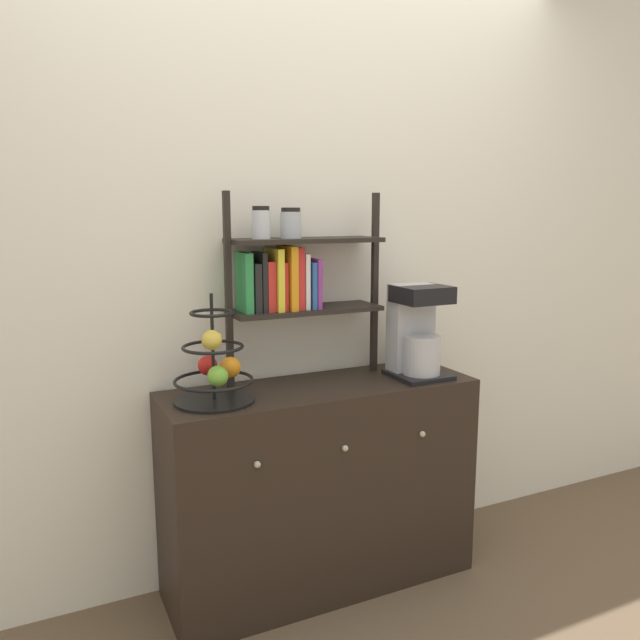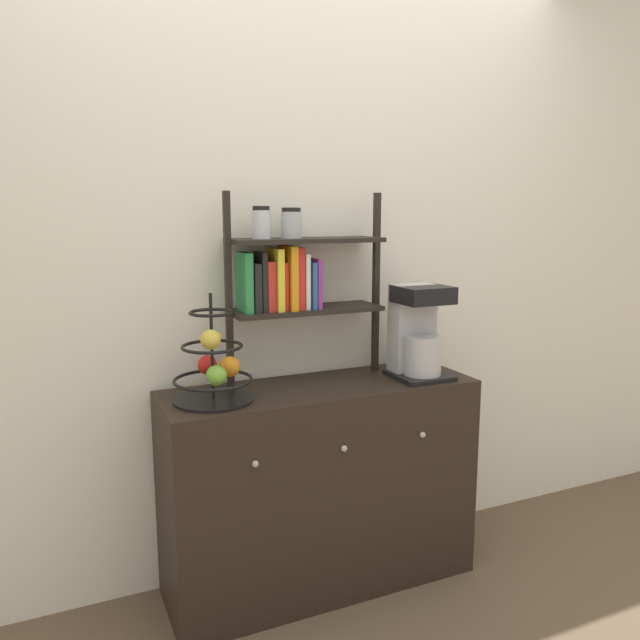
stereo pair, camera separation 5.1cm
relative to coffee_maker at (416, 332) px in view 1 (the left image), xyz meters
The scene contains 6 objects.
ground_plane 1.11m from the coffee_maker, 158.10° to the right, with size 12.00×12.00×0.00m, color brown.
wall_back 0.58m from the coffee_maker, 146.38° to the left, with size 7.00×0.05×2.60m, color silver.
sideboard 0.73m from the coffee_maker, behind, with size 1.24×0.42×0.83m.
coffee_maker is the anchor object (origin of this frame).
fruit_stand 0.85m from the coffee_maker, behind, with size 0.29×0.29×0.39m.
shelf_hutch 0.57m from the coffee_maker, 163.00° to the left, with size 0.66×0.20×0.74m.
Camera 1 is at (-1.02, -1.91, 1.50)m, focal length 35.00 mm.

